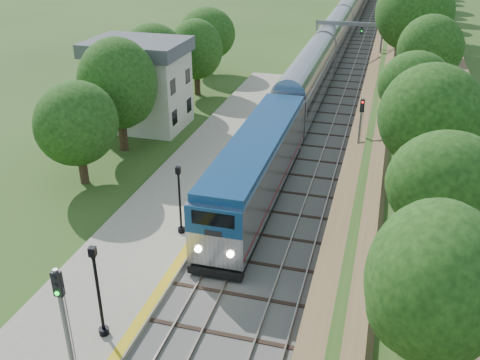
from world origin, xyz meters
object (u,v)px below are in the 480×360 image
(train, at_px, (348,17))
(signal_gantry, at_px, (349,33))
(signal_platform, at_px, (65,321))
(lamppost_mid, at_px, (99,297))
(signal_farside, at_px, (360,128))
(station_building, at_px, (140,83))
(lamppost_far, at_px, (180,204))

(train, bearing_deg, signal_gantry, -84.79)
(signal_gantry, xyz_separation_m, signal_platform, (-5.37, -55.07, -0.69))
(signal_platform, bearing_deg, signal_gantry, 84.43)
(lamppost_mid, bearing_deg, train, 87.43)
(signal_gantry, xyz_separation_m, lamppost_mid, (-6.00, -51.70, -2.31))
(signal_farside, bearing_deg, signal_gantry, 97.06)
(station_building, relative_size, lamppost_far, 1.96)
(train, relative_size, signal_farside, 25.40)
(lamppost_far, relative_size, signal_farside, 0.75)
(station_building, height_order, signal_platform, station_building)
(lamppost_mid, bearing_deg, signal_platform, -79.36)
(lamppost_far, bearing_deg, train, 87.25)
(train, distance_m, lamppost_mid, 78.89)
(signal_platform, xyz_separation_m, signal_farside, (9.10, 24.96, -0.43))
(signal_gantry, height_order, signal_platform, signal_platform)
(train, bearing_deg, lamppost_far, -92.75)
(station_building, xyz_separation_m, lamppost_mid, (10.46, -26.71, -1.58))
(train, height_order, lamppost_mid, lamppost_mid)
(station_building, relative_size, signal_platform, 1.41)
(station_building, bearing_deg, signal_platform, -69.75)
(signal_gantry, bearing_deg, lamppost_mid, -96.62)
(train, height_order, lamppost_far, train)
(signal_gantry, xyz_separation_m, train, (-2.47, 27.11, -2.45))
(signal_platform, height_order, signal_farside, signal_platform)
(signal_gantry, relative_size, lamppost_mid, 1.76)
(signal_gantry, height_order, signal_farside, signal_gantry)
(train, distance_m, signal_platform, 82.25)
(lamppost_mid, bearing_deg, signal_gantry, 83.38)
(lamppost_mid, distance_m, signal_platform, 3.79)
(signal_gantry, relative_size, lamppost_far, 1.91)
(station_building, xyz_separation_m, train, (14.00, 52.10, -1.72))
(lamppost_mid, bearing_deg, lamppost_far, 88.78)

